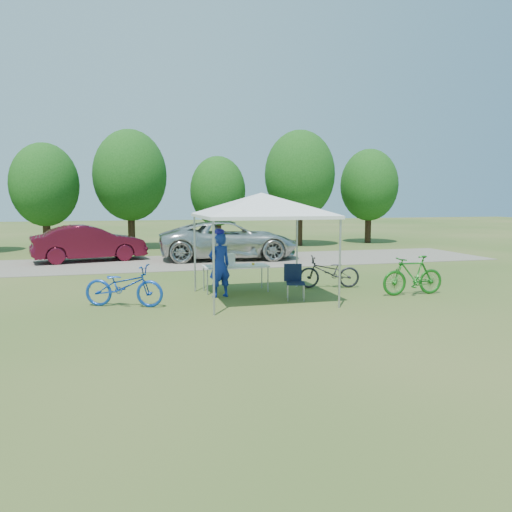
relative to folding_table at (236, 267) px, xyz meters
The scene contains 14 objects.
ground 1.45m from the folding_table, 71.42° to the right, with size 100.00×100.00×0.00m, color #2D5119.
gravel_strip 6.83m from the folding_table, 86.57° to the left, with size 24.00×5.00×0.02m, color gray.
canopy 2.34m from the folding_table, 71.42° to the right, with size 4.53×4.53×3.00m.
treeline 13.15m from the folding_table, 89.50° to the left, with size 24.89×4.28×6.30m.
folding_table is the anchor object (origin of this frame).
folding_chair 1.89m from the folding_table, 49.19° to the right, with size 0.57×0.60×0.90m.
cooler 0.33m from the folding_table, behind, with size 0.45×0.31×0.33m.
ice_cream_cup 0.50m from the folding_table, ahead, with size 0.08×0.08×0.06m, color yellow.
cyclist 0.91m from the folding_table, 130.25° to the right, with size 0.62×0.41×1.69m, color navy.
bike_blue 3.26m from the folding_table, 157.54° to the right, with size 0.67×1.92×1.01m, color #133FA6.
bike_green 4.82m from the folding_table, 20.90° to the right, with size 0.50×1.76×1.06m, color #176818.
bike_dark 2.76m from the folding_table, ahead, with size 0.62×1.78×0.93m, color black.
minivan 7.46m from the folding_table, 79.61° to the left, with size 2.71×5.87×1.63m, color beige.
sedan 9.24m from the folding_table, 118.27° to the left, with size 1.57×4.49×1.48m, color #540E1E.
Camera 1 is at (-3.38, -12.22, 2.57)m, focal length 35.00 mm.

